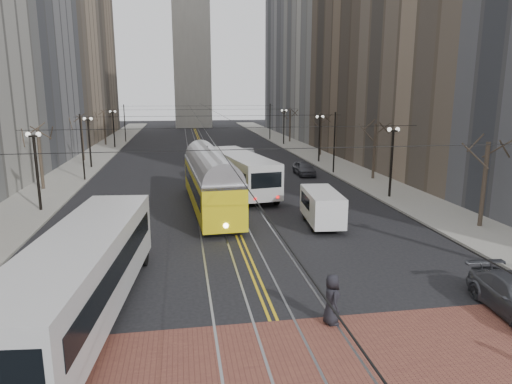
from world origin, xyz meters
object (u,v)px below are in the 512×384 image
object	(u,v)px
transit_bus	(83,279)
rear_bus	(241,173)
cargo_van	(322,208)
sedan_silver	(248,154)
sedan_grey	(304,168)
streetcar	(211,187)
pedestrian_a	(332,299)

from	to	relation	value
transit_bus	rear_bus	world-z (taller)	transit_bus
cargo_van	sedan_silver	size ratio (longest dim) A/B	1.25
rear_bus	sedan_grey	xyz separation A→B (m)	(7.72, 7.47, -0.94)
transit_bus	rear_bus	distance (m)	23.73
rear_bus	cargo_van	world-z (taller)	rear_bus
streetcar	sedan_silver	xyz separation A→B (m)	(6.66, 25.99, -1.06)
streetcar	pedestrian_a	bearing A→B (deg)	-82.55
transit_bus	sedan_grey	xyz separation A→B (m)	(16.68, 29.44, -0.96)
streetcar	sedan_grey	bearing A→B (deg)	47.55
transit_bus	sedan_grey	distance (m)	33.85
rear_bus	cargo_van	distance (m)	11.69
transit_bus	pedestrian_a	bearing A→B (deg)	-5.18
streetcar	transit_bus	bearing A→B (deg)	-113.04
transit_bus	cargo_van	size ratio (longest dim) A/B	2.63
pedestrian_a	sedan_grey	bearing A→B (deg)	-13.06
transit_bus	pedestrian_a	size ratio (longest dim) A/B	6.95
sedan_grey	sedan_silver	size ratio (longest dim) A/B	1.05
transit_bus	sedan_silver	size ratio (longest dim) A/B	3.28
cargo_van	sedan_grey	world-z (taller)	cargo_van
cargo_van	sedan_grey	size ratio (longest dim) A/B	1.18
streetcar	cargo_van	world-z (taller)	streetcar
sedan_silver	pedestrian_a	xyz separation A→B (m)	(-3.29, -44.06, 0.31)
rear_bus	streetcar	bearing A→B (deg)	-127.64
streetcar	sedan_silver	bearing A→B (deg)	72.52
transit_bus	streetcar	xyz separation A→B (m)	(5.91, 16.30, 0.04)
sedan_grey	sedan_silver	distance (m)	13.49
streetcar	sedan_silver	world-z (taller)	streetcar
sedan_silver	pedestrian_a	size ratio (longest dim) A/B	2.12
rear_bus	sedan_silver	bearing A→B (deg)	70.51
streetcar	sedan_grey	distance (m)	17.03
cargo_van	sedan_grey	bearing A→B (deg)	83.07
sedan_grey	transit_bus	bearing A→B (deg)	-119.56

